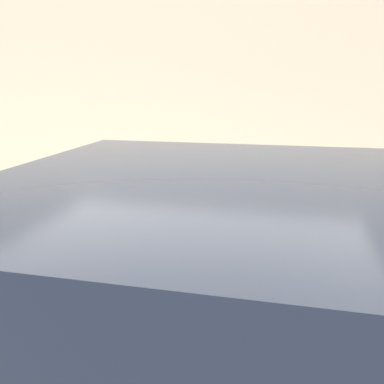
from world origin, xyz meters
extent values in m
cube|color=#ADAAA3|center=(0.00, 2.20, 0.05)|extent=(24.00, 2.80, 0.10)
cube|color=tan|center=(0.00, 4.31, 2.90)|extent=(24.00, 0.30, 5.79)
cylinder|color=gray|center=(-0.17, 1.21, 0.59)|extent=(0.07, 0.07, 0.98)
cube|color=black|center=(-0.17, 1.21, 1.26)|extent=(0.16, 0.11, 0.37)
cube|color=gray|center=(-0.17, 1.15, 1.29)|extent=(0.09, 0.01, 0.13)
cylinder|color=black|center=(-0.17, 1.21, 1.50)|extent=(0.19, 0.09, 0.19)
cylinder|color=black|center=(-0.34, 0.40, 0.32)|extent=(0.65, 0.24, 0.64)
camera|label=1|loc=(0.60, -1.90, 2.10)|focal=35.00mm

